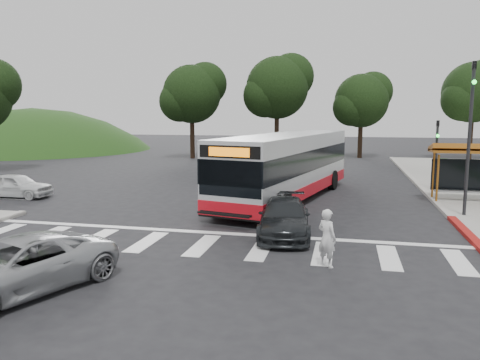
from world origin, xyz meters
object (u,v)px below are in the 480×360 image
(transit_bus, at_px, (287,167))
(dark_sedan, at_px, (284,217))
(pedestrian, at_px, (327,238))
(silver_suv_south, at_px, (17,266))

(transit_bus, distance_m, dark_sedan, 7.17)
(pedestrian, relative_size, silver_suv_south, 0.35)
(transit_bus, bearing_deg, dark_sedan, -70.68)
(transit_bus, bearing_deg, pedestrian, -63.75)
(transit_bus, distance_m, pedestrian, 10.64)
(transit_bus, bearing_deg, silver_suv_south, -96.35)
(pedestrian, bearing_deg, dark_sedan, -24.42)
(transit_bus, distance_m, silver_suv_south, 14.89)
(pedestrian, height_order, dark_sedan, pedestrian)
(silver_suv_south, bearing_deg, transit_bus, 92.61)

